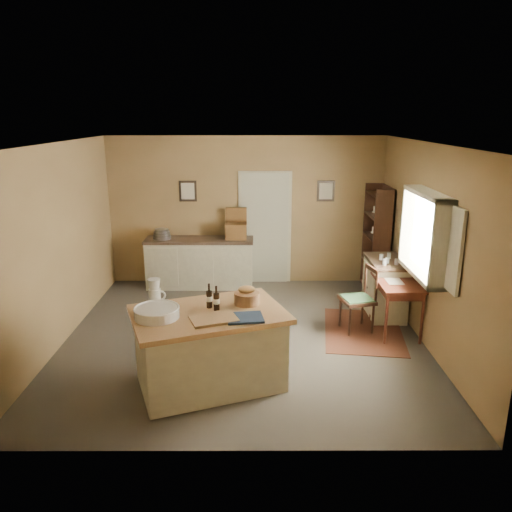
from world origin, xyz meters
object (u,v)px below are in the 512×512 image
at_px(work_island, 209,346).
at_px(sideboard, 200,261).
at_px(desk_chair, 357,300).
at_px(writing_desk, 397,288).
at_px(right_cabinet, 385,287).
at_px(shelving_unit, 379,239).

relative_size(work_island, sideboard, 1.01).
bearing_deg(sideboard, desk_chair, -38.45).
distance_m(writing_desk, right_cabinet, 0.67).
bearing_deg(right_cabinet, shelving_unit, 82.65).
bearing_deg(writing_desk, sideboard, 146.61).
xyz_separation_m(sideboard, desk_chair, (2.48, -1.97, -0.01)).
bearing_deg(shelving_unit, sideboard, 176.40).
height_order(right_cabinet, shelving_unit, shelving_unit).
bearing_deg(desk_chair, right_cabinet, 34.44).
bearing_deg(sideboard, right_cabinet, -24.18).
height_order(work_island, desk_chair, work_island).
bearing_deg(work_island, desk_chair, 16.65).
height_order(desk_chair, right_cabinet, right_cabinet).
bearing_deg(writing_desk, right_cabinet, 90.02).
bearing_deg(writing_desk, shelving_unit, 85.25).
height_order(sideboard, shelving_unit, shelving_unit).
bearing_deg(desk_chair, writing_desk, -16.26).
xyz_separation_m(work_island, writing_desk, (2.57, 1.48, 0.19)).
height_order(writing_desk, right_cabinet, right_cabinet).
bearing_deg(right_cabinet, sideboard, 155.82).
relative_size(sideboard, desk_chair, 2.07).
distance_m(desk_chair, right_cabinet, 0.82).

